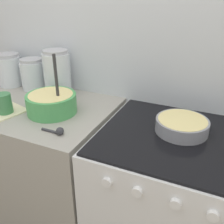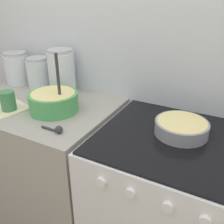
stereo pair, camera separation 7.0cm
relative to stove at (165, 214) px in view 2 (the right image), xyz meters
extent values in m
cube|color=silver|center=(-0.36, 0.34, 0.73)|extent=(4.84, 0.05, 2.40)
cube|color=#9E998E|center=(-0.82, 0.00, 0.00)|extent=(0.92, 0.63, 0.93)
cube|color=silver|center=(0.00, 0.00, -0.01)|extent=(0.70, 0.63, 0.92)
cube|color=black|center=(0.00, 0.00, 0.46)|extent=(0.67, 0.61, 0.01)
cylinder|color=white|center=(-0.19, -0.32, 0.39)|extent=(0.04, 0.02, 0.04)
cylinder|color=white|center=(-0.07, -0.32, 0.39)|extent=(0.04, 0.02, 0.04)
cylinder|color=white|center=(0.07, -0.32, 0.39)|extent=(0.04, 0.02, 0.04)
cylinder|color=white|center=(0.19, -0.32, 0.39)|extent=(0.04, 0.02, 0.04)
cylinder|color=#4CA559|center=(-0.65, -0.03, 0.52)|extent=(0.26, 0.26, 0.10)
cylinder|color=#EFDB8C|center=(-0.65, -0.03, 0.54)|extent=(0.23, 0.23, 0.06)
cylinder|color=#333333|center=(-0.61, -0.03, 0.63)|extent=(0.02, 0.02, 0.30)
cylinder|color=gray|center=(0.01, 0.04, 0.50)|extent=(0.24, 0.24, 0.06)
cylinder|color=#EFDB8C|center=(0.01, 0.04, 0.50)|extent=(0.22, 0.22, 0.05)
cylinder|color=silver|center=(-1.17, 0.21, 0.56)|extent=(0.17, 0.17, 0.19)
cylinder|color=tan|center=(-1.17, 0.21, 0.52)|extent=(0.15, 0.15, 0.12)
cylinder|color=#B2B2B7|center=(-1.17, 0.21, 0.67)|extent=(0.15, 0.15, 0.02)
cylinder|color=silver|center=(-0.98, 0.21, 0.56)|extent=(0.15, 0.15, 0.18)
cylinder|color=red|center=(-0.98, 0.21, 0.52)|extent=(0.13, 0.13, 0.11)
cylinder|color=#B2B2B7|center=(-0.98, 0.21, 0.66)|extent=(0.13, 0.13, 0.02)
cylinder|color=silver|center=(-0.78, 0.21, 0.59)|extent=(0.16, 0.16, 0.25)
cylinder|color=olive|center=(-0.78, 0.21, 0.54)|extent=(0.14, 0.14, 0.15)
cylinder|color=#B2B2B7|center=(-0.78, 0.21, 0.73)|extent=(0.15, 0.15, 0.02)
cylinder|color=#3F7F4C|center=(-0.87, -0.15, 0.52)|extent=(0.08, 0.08, 0.11)
cube|color=beige|center=(-0.90, -0.15, 0.47)|extent=(0.25, 0.26, 0.01)
cylinder|color=#333338|center=(-0.54, -0.21, 0.47)|extent=(0.09, 0.01, 0.01)
sphere|color=#333338|center=(-0.48, -0.21, 0.48)|extent=(0.04, 0.04, 0.04)
camera|label=1|loc=(0.13, -0.99, 1.05)|focal=40.00mm
camera|label=2|loc=(0.19, -0.96, 1.05)|focal=40.00mm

